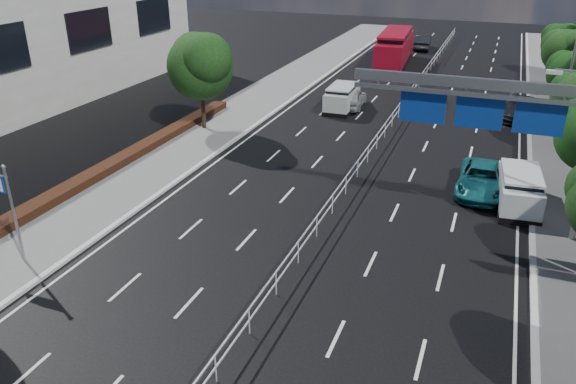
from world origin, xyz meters
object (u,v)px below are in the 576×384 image
(parked_car_teal, at_px, (482,179))
(parked_car_dark, at_px, (520,108))
(red_bus, at_px, (395,48))
(near_car_silver, at_px, (352,98))
(near_car_dark, at_px, (422,42))
(white_minivan, at_px, (342,98))
(silver_minivan, at_px, (519,189))
(toilet_sign, at_px, (1,196))
(pedestrian_b, at_px, (567,124))
(overhead_gantry, at_px, (498,108))

(parked_car_teal, height_order, parked_car_dark, parked_car_dark)
(red_bus, bearing_deg, near_car_silver, -93.79)
(near_car_silver, xyz_separation_m, near_car_dark, (1.33, 26.61, 0.07))
(near_car_dark, relative_size, parked_car_teal, 0.97)
(near_car_silver, relative_size, parked_car_teal, 0.85)
(white_minivan, relative_size, near_car_dark, 0.89)
(silver_minivan, xyz_separation_m, parked_car_dark, (0.00, 15.70, -0.18))
(toilet_sign, xyz_separation_m, silver_minivan, (19.25, 12.86, -2.03))
(toilet_sign, xyz_separation_m, near_car_silver, (7.06, 26.96, -2.20))
(white_minivan, xyz_separation_m, parked_car_teal, (10.96, -12.01, -0.22))
(white_minivan, xyz_separation_m, parked_car_dark, (12.76, 2.55, -0.20))
(parked_car_teal, bearing_deg, toilet_sign, -140.58)
(near_car_dark, relative_size, pedestrian_b, 2.63)
(parked_car_teal, bearing_deg, red_bus, 110.12)
(overhead_gantry, distance_m, parked_car_teal, 6.30)
(parked_car_teal, height_order, pedestrian_b, pedestrian_b)
(near_car_dark, xyz_separation_m, pedestrian_b, (13.67, -29.07, 0.27))
(near_car_silver, xyz_separation_m, parked_car_teal, (10.40, -12.95, -0.03))
(pedestrian_b, bearing_deg, parked_car_dark, -44.18)
(pedestrian_b, bearing_deg, near_car_dark, -53.53)
(overhead_gantry, bearing_deg, parked_car_dark, 85.18)
(overhead_gantry, bearing_deg, toilet_sign, -150.40)
(near_car_silver, relative_size, near_car_dark, 0.88)
(toilet_sign, height_order, pedestrian_b, toilet_sign)
(near_car_silver, distance_m, pedestrian_b, 15.20)
(overhead_gantry, height_order, white_minivan, overhead_gantry)
(white_minivan, xyz_separation_m, red_bus, (0.50, 17.62, 0.85))
(toilet_sign, xyz_separation_m, red_bus, (6.99, 43.64, -1.16))
(silver_minivan, bearing_deg, white_minivan, 129.65)
(red_bus, bearing_deg, near_car_dark, 78.00)
(overhead_gantry, bearing_deg, silver_minivan, 60.96)
(silver_minivan, relative_size, pedestrian_b, 2.44)
(near_car_silver, bearing_deg, overhead_gantry, 118.33)
(red_bus, height_order, pedestrian_b, red_bus)
(overhead_gantry, distance_m, near_car_silver, 20.56)
(overhead_gantry, height_order, parked_car_dark, overhead_gantry)
(near_car_silver, bearing_deg, parked_car_teal, 124.91)
(overhead_gantry, height_order, parked_car_teal, overhead_gantry)
(parked_car_dark, bearing_deg, red_bus, 136.69)
(overhead_gantry, height_order, red_bus, overhead_gantry)
(overhead_gantry, xyz_separation_m, parked_car_teal, (-0.24, 3.95, -4.90))
(near_car_silver, bearing_deg, white_minivan, 55.22)
(toilet_sign, height_order, parked_car_teal, toilet_sign)
(parked_car_dark, bearing_deg, pedestrian_b, -47.90)
(white_minivan, relative_size, parked_car_dark, 0.87)
(near_car_silver, bearing_deg, pedestrian_b, 166.83)
(toilet_sign, distance_m, white_minivan, 26.89)
(white_minivan, height_order, parked_car_dark, white_minivan)
(overhead_gantry, relative_size, near_car_silver, 2.34)
(toilet_sign, xyz_separation_m, overhead_gantry, (17.69, 10.05, 2.66))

